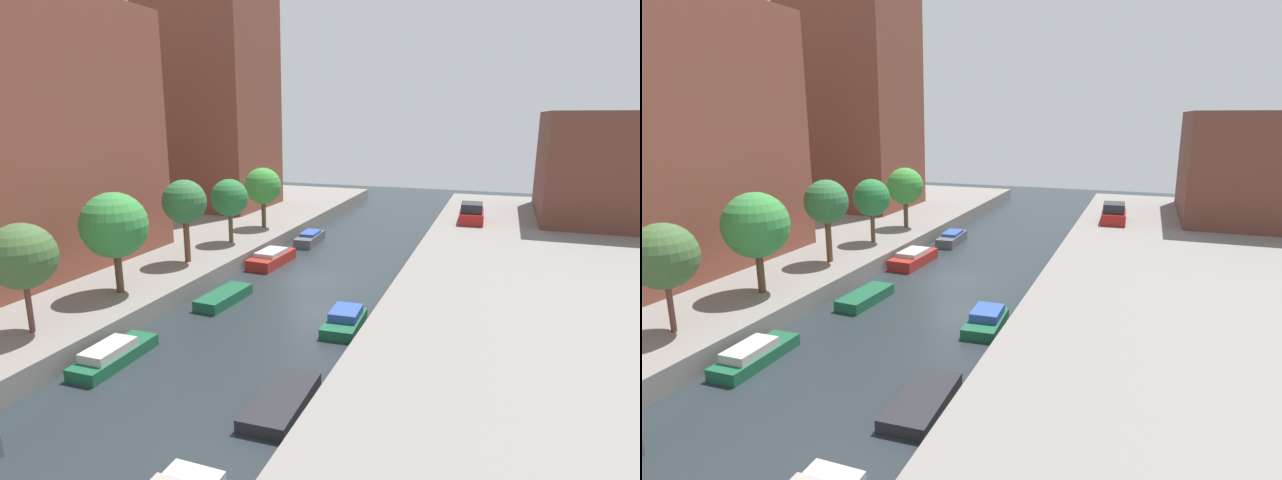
# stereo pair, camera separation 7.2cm
# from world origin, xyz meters

# --- Properties ---
(ground_plane) EXTENTS (84.00, 84.00, 0.00)m
(ground_plane) POSITION_xyz_m (0.00, 0.00, 0.00)
(ground_plane) COLOR #232B30
(quay_left) EXTENTS (20.00, 64.00, 1.00)m
(quay_left) POSITION_xyz_m (-15.00, 0.00, 0.50)
(quay_left) COLOR gray
(quay_left) RESTS_ON ground_plane
(quay_right) EXTENTS (20.00, 64.00, 1.00)m
(quay_right) POSITION_xyz_m (15.00, 0.00, 0.50)
(quay_right) COLOR gray
(quay_right) RESTS_ON ground_plane
(apartment_tower_far) EXTENTS (10.00, 9.06, 24.56)m
(apartment_tower_far) POSITION_xyz_m (-16.00, 15.95, 13.28)
(apartment_tower_far) COLOR brown
(apartment_tower_far) RESTS_ON quay_left
(low_block_right) EXTENTS (10.00, 14.34, 8.87)m
(low_block_right) POSITION_xyz_m (18.00, 21.68, 5.44)
(low_block_right) COLOR brown
(low_block_right) RESTS_ON quay_right
(street_tree_0) EXTENTS (2.62, 2.62, 4.47)m
(street_tree_0) POSITION_xyz_m (-7.35, -12.74, 4.15)
(street_tree_0) COLOR brown
(street_tree_0) RESTS_ON quay_left
(street_tree_1) EXTENTS (3.19, 3.19, 4.97)m
(street_tree_1) POSITION_xyz_m (-7.35, -7.65, 4.36)
(street_tree_1) COLOR brown
(street_tree_1) RESTS_ON quay_left
(street_tree_2) EXTENTS (2.57, 2.57, 4.91)m
(street_tree_2) POSITION_xyz_m (-7.35, -1.87, 4.58)
(street_tree_2) COLOR brown
(street_tree_2) RESTS_ON quay_left
(street_tree_3) EXTENTS (2.53, 2.53, 4.36)m
(street_tree_3) POSITION_xyz_m (-7.35, 3.32, 4.07)
(street_tree_3) COLOR brown
(street_tree_3) RESTS_ON quay_left
(street_tree_4) EXTENTS (2.81, 2.81, 4.65)m
(street_tree_4) POSITION_xyz_m (-7.35, 8.48, 4.21)
(street_tree_4) COLOR brown
(street_tree_4) RESTS_ON quay_left
(parked_car) EXTENTS (2.06, 4.17, 1.62)m
(parked_car) POSITION_xyz_m (7.85, 15.96, 1.68)
(parked_car) COLOR maroon
(parked_car) RESTS_ON quay_right
(moored_boat_left_1) EXTENTS (1.38, 3.81, 0.84)m
(moored_boat_left_1) POSITION_xyz_m (-3.85, -12.22, 0.35)
(moored_boat_left_1) COLOR #195638
(moored_boat_left_1) RESTS_ON ground_plane
(moored_boat_left_2) EXTENTS (1.56, 3.65, 0.55)m
(moored_boat_left_2) POSITION_xyz_m (-3.21, -4.85, 0.28)
(moored_boat_left_2) COLOR #195638
(moored_boat_left_2) RESTS_ON ground_plane
(moored_boat_left_3) EXTENTS (1.83, 4.16, 0.96)m
(moored_boat_left_3) POSITION_xyz_m (-3.85, 2.36, 0.42)
(moored_boat_left_3) COLOR maroon
(moored_boat_left_3) RESTS_ON ground_plane
(moored_boat_left_4) EXTENTS (1.51, 3.91, 0.89)m
(moored_boat_left_4) POSITION_xyz_m (-3.50, 8.48, 0.40)
(moored_boat_left_4) COLOR #4C5156
(moored_boat_left_4) RESTS_ON ground_plane
(moored_boat_right_1) EXTENTS (1.74, 3.69, 0.45)m
(moored_boat_right_1) POSITION_xyz_m (3.63, -12.84, 0.23)
(moored_boat_right_1) COLOR #232328
(moored_boat_right_1) RESTS_ON ground_plane
(moored_boat_right_2) EXTENTS (1.66, 3.22, 0.86)m
(moored_boat_right_2) POSITION_xyz_m (3.70, -5.85, 0.35)
(moored_boat_right_2) COLOR #195638
(moored_boat_right_2) RESTS_ON ground_plane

